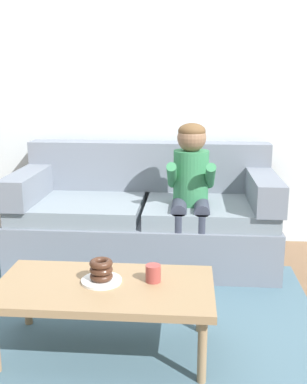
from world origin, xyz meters
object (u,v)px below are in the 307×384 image
(mug, at_px, (153,273))
(toy_controller, at_px, (47,301))
(couch, at_px, (145,219))
(person_child, at_px, (191,184))
(donut, at_px, (101,276))
(coffee_table, at_px, (104,291))

(mug, relative_size, toy_controller, 0.40)
(couch, bearing_deg, mug, -82.42)
(person_child, xyz_separation_m, donut, (-0.45, -1.08, -0.25))
(donut, bearing_deg, coffee_table, -57.67)
(person_child, bearing_deg, donut, -112.80)
(donut, bearing_deg, mug, 6.03)
(person_child, distance_m, toy_controller, 1.28)
(coffee_table, relative_size, mug, 12.43)
(mug, distance_m, toy_controller, 0.92)
(person_child, distance_m, donut, 1.20)
(couch, bearing_deg, person_child, -29.72)
(toy_controller, bearing_deg, coffee_table, -39.38)
(couch, xyz_separation_m, toy_controller, (-0.55, -0.84, -0.31))
(mug, bearing_deg, toy_controller, 149.82)
(toy_controller, bearing_deg, donut, -38.67)
(donut, height_order, toy_controller, donut)
(person_child, distance_m, mug, 1.10)
(person_child, bearing_deg, toy_controller, -144.93)
(couch, xyz_separation_m, person_child, (0.35, -0.20, 0.34))
(couch, bearing_deg, donut, -94.44)
(person_child, height_order, toy_controller, person_child)
(couch, height_order, toy_controller, couch)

